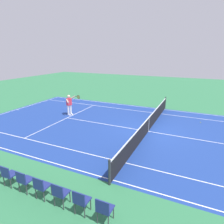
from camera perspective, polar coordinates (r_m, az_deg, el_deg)
ground_plane at (r=12.81m, az=10.54°, el=-5.58°), size 60.00×60.00×0.00m
court_slab at (r=12.81m, az=10.54°, el=-5.58°), size 24.20×11.40×0.00m
court_line_markings at (r=12.80m, az=10.55°, el=-5.57°), size 23.85×11.05×0.01m
tennis_net at (r=12.63m, az=10.66°, el=-3.52°), size 0.10×11.70×1.08m
tennis_player_near at (r=15.91m, az=-12.31°, el=2.34°), size 1.16×0.75×1.70m
tennis_ball at (r=15.43m, az=24.47°, el=-2.79°), size 0.07×0.07×0.07m
spectator_chair_0 at (r=6.33m, az=-2.32°, el=-26.36°), size 0.44×0.44×0.88m
spectator_chair_1 at (r=6.65m, az=-9.08°, el=-24.10°), size 0.44×0.44×0.88m
spectator_chair_2 at (r=7.04m, az=-14.96°, el=-21.82°), size 0.44×0.44×0.88m
spectator_chair_3 at (r=7.49m, az=-20.01°, el=-19.62°), size 0.44×0.44×0.88m
spectator_chair_4 at (r=8.00m, az=-24.33°, el=-17.58°), size 0.44×0.44×0.88m
spectator_chair_5 at (r=8.56m, az=-28.03°, el=-15.72°), size 0.44×0.44×0.88m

